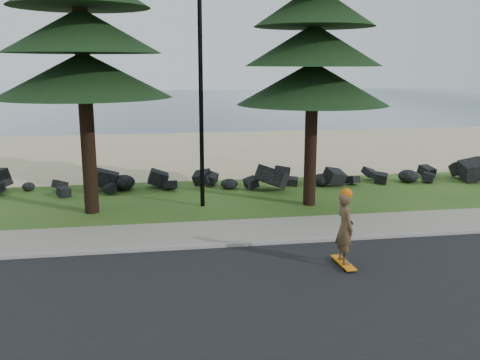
% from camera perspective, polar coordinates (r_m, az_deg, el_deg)
% --- Properties ---
extents(ground, '(160.00, 160.00, 0.00)m').
position_cam_1_polar(ground, '(14.55, -2.81, -6.01)').
color(ground, '#294B17').
rests_on(ground, ground).
extents(road, '(160.00, 7.00, 0.02)m').
position_cam_1_polar(road, '(10.41, 0.13, -13.70)').
color(road, black).
rests_on(road, ground).
extents(kerb, '(160.00, 0.20, 0.10)m').
position_cam_1_polar(kerb, '(13.69, -2.37, -6.99)').
color(kerb, '#9C938C').
rests_on(kerb, ground).
extents(sidewalk, '(160.00, 2.00, 0.08)m').
position_cam_1_polar(sidewalk, '(14.73, -2.90, -5.62)').
color(sidewalk, gray).
rests_on(sidewalk, ground).
extents(beach_sand, '(160.00, 15.00, 0.01)m').
position_cam_1_polar(beach_sand, '(28.64, -6.15, 3.10)').
color(beach_sand, tan).
rests_on(beach_sand, ground).
extents(ocean, '(160.00, 58.00, 0.01)m').
position_cam_1_polar(ocean, '(64.90, -8.05, 8.21)').
color(ocean, '#344A64').
rests_on(ocean, ground).
extents(seawall_boulders, '(60.00, 2.40, 1.10)m').
position_cam_1_polar(seawall_boulders, '(19.92, -4.66, -0.98)').
color(seawall_boulders, black).
rests_on(seawall_boulders, ground).
extents(lamp_post, '(0.25, 0.14, 8.14)m').
position_cam_1_polar(lamp_post, '(17.00, -4.22, 10.82)').
color(lamp_post, black).
rests_on(lamp_post, ground).
extents(skateboarder, '(0.42, 1.00, 1.84)m').
position_cam_1_polar(skateboarder, '(12.38, 11.13, -5.05)').
color(skateboarder, orange).
rests_on(skateboarder, ground).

